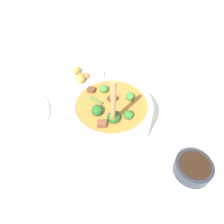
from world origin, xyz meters
TOP-DOWN VIEW (x-y plane):
  - ground_plane at (0.00, 0.00)m, footprint 4.00×4.00m
  - stew_bowl at (-0.00, -0.00)m, footprint 0.23×0.23m
  - condiment_bowl at (-0.12, -0.23)m, footprint 0.10×0.10m
  - empty_plate at (-0.00, 0.33)m, footprint 0.25×0.25m
  - food_plate at (0.22, 0.15)m, footprint 0.19×0.19m

SIDE VIEW (x-z plane):
  - ground_plane at x=0.00m, z-range 0.00..0.00m
  - empty_plate at x=0.00m, z-range 0.00..0.02m
  - food_plate at x=0.22m, z-range -0.01..0.03m
  - condiment_bowl at x=-0.12m, z-range 0.00..0.04m
  - stew_bowl at x=0.00m, z-range -0.08..0.20m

